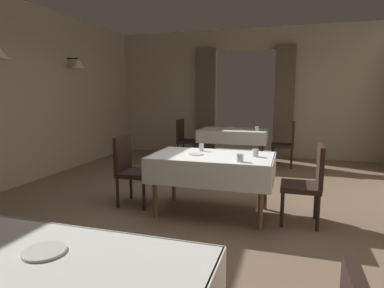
{
  "coord_description": "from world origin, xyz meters",
  "views": [
    {
      "loc": [
        1.08,
        -3.75,
        1.5
      ],
      "look_at": [
        -0.08,
        0.08,
        0.88
      ],
      "focal_mm": 30.57,
      "sensor_mm": 36.0,
      "label": 1
    }
  ],
  "objects": [
    {
      "name": "ground",
      "position": [
        0.0,
        0.0,
        0.0
      ],
      "size": [
        10.08,
        10.08,
        0.0
      ],
      "primitive_type": "plane",
      "color": "#7A604C"
    },
    {
      "name": "wall_back",
      "position": [
        0.0,
        4.18,
        1.52
      ],
      "size": [
        6.4,
        0.27,
        3.0
      ],
      "color": "tan",
      "rests_on": "ground"
    },
    {
      "name": "dining_table_mid",
      "position": [
        0.17,
        0.12,
        0.65
      ],
      "size": [
        1.5,
        0.91,
        0.75
      ],
      "color": "brown",
      "rests_on": "ground"
    },
    {
      "name": "dining_table_far",
      "position": [
        -0.07,
        3.09,
        0.66
      ],
      "size": [
        1.42,
        0.88,
        0.75
      ],
      "color": "brown",
      "rests_on": "ground"
    },
    {
      "name": "chair_mid_left",
      "position": [
        -0.96,
        0.14,
        0.52
      ],
      "size": [
        0.44,
        0.44,
        0.93
      ],
      "color": "black",
      "rests_on": "ground"
    },
    {
      "name": "chair_mid_right",
      "position": [
        1.31,
        0.11,
        0.52
      ],
      "size": [
        0.44,
        0.44,
        0.93
      ],
      "color": "black",
      "rests_on": "ground"
    },
    {
      "name": "chair_far_left",
      "position": [
        -1.17,
        3.15,
        0.52
      ],
      "size": [
        0.44,
        0.44,
        0.93
      ],
      "color": "black",
      "rests_on": "ground"
    },
    {
      "name": "chair_far_right",
      "position": [
        1.02,
        3.18,
        0.52
      ],
      "size": [
        0.44,
        0.44,
        0.93
      ],
      "color": "black",
      "rests_on": "ground"
    },
    {
      "name": "plate_near_b",
      "position": [
        -0.02,
        -2.56,
        0.76
      ],
      "size": [
        0.21,
        0.21,
        0.01
      ],
      "primitive_type": "cylinder",
      "color": "white",
      "rests_on": "dining_table_near"
    },
    {
      "name": "glass_mid_a",
      "position": [
        0.56,
        -0.18,
        0.79
      ],
      "size": [
        0.08,
        0.08,
        0.09
      ],
      "primitive_type": "cylinder",
      "color": "silver",
      "rests_on": "dining_table_mid"
    },
    {
      "name": "plate_mid_b",
      "position": [
        -0.03,
        0.09,
        0.76
      ],
      "size": [
        0.19,
        0.19,
        0.01
      ],
      "primitive_type": "cylinder",
      "color": "white",
      "rests_on": "dining_table_mid"
    },
    {
      "name": "glass_mid_c",
      "position": [
        0.69,
        0.17,
        0.8
      ],
      "size": [
        0.08,
        0.08,
        0.09
      ],
      "primitive_type": "cylinder",
      "color": "silver",
      "rests_on": "dining_table_mid"
    },
    {
      "name": "glass_mid_d",
      "position": [
        -0.03,
        0.36,
        0.8
      ],
      "size": [
        0.06,
        0.06,
        0.1
      ],
      "primitive_type": "cylinder",
      "color": "silver",
      "rests_on": "dining_table_mid"
    },
    {
      "name": "plate_far_a",
      "position": [
        -0.2,
        3.38,
        0.76
      ],
      "size": [
        0.21,
        0.21,
        0.01
      ],
      "primitive_type": "cylinder",
      "color": "white",
      "rests_on": "dining_table_far"
    },
    {
      "name": "glass_far_b",
      "position": [
        0.43,
        2.98,
        0.8
      ],
      "size": [
        0.08,
        0.08,
        0.09
      ],
      "primitive_type": "cylinder",
      "color": "silver",
      "rests_on": "dining_table_far"
    },
    {
      "name": "plate_far_c",
      "position": [
        0.13,
        3.04,
        0.76
      ],
      "size": [
        0.2,
        0.2,
        0.01
      ],
      "primitive_type": "cylinder",
      "color": "white",
      "rests_on": "dining_table_far"
    },
    {
      "name": "plate_far_d",
      "position": [
        -0.51,
        3.22,
        0.76
      ],
      "size": [
        0.19,
        0.19,
        0.01
      ],
      "primitive_type": "cylinder",
      "color": "white",
      "rests_on": "dining_table_far"
    }
  ]
}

